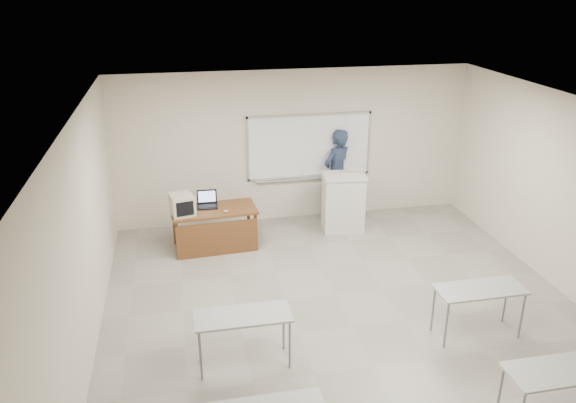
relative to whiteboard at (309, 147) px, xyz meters
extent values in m
cube|color=gray|center=(-0.30, -3.97, -1.49)|extent=(7.00, 8.00, 0.01)
cube|color=white|center=(0.00, 0.00, 0.02)|extent=(2.40, 0.03, 1.20)
cube|color=#B7BABC|center=(0.00, 0.00, 0.64)|extent=(2.48, 0.04, 0.04)
cube|color=#B7BABC|center=(0.00, 0.00, -0.60)|extent=(2.48, 0.04, 0.04)
cube|color=#B7BABC|center=(-1.22, 0.00, 0.02)|extent=(0.04, 0.04, 1.28)
cube|color=#B7BABC|center=(1.22, 0.00, 0.02)|extent=(0.04, 0.04, 1.28)
cube|color=#B7BABC|center=(0.00, -0.05, -0.64)|extent=(2.16, 0.07, 0.02)
cube|color=gray|center=(-1.90, -4.47, -0.77)|extent=(1.20, 0.50, 0.03)
cylinder|color=slate|center=(-2.45, -4.67, -1.13)|extent=(0.03, 0.03, 0.70)
cylinder|color=slate|center=(-1.35, -4.67, -1.13)|extent=(0.03, 0.03, 0.70)
cylinder|color=slate|center=(-2.45, -4.27, -1.13)|extent=(0.03, 0.03, 0.70)
cylinder|color=slate|center=(-1.35, -4.27, -1.13)|extent=(0.03, 0.03, 0.70)
cube|color=gray|center=(1.30, -4.47, -0.77)|extent=(1.20, 0.50, 0.03)
cylinder|color=slate|center=(0.75, -4.67, -1.13)|extent=(0.03, 0.03, 0.70)
cylinder|color=slate|center=(1.85, -4.67, -1.13)|extent=(0.03, 0.03, 0.70)
cylinder|color=slate|center=(0.75, -4.27, -1.13)|extent=(0.03, 0.03, 0.70)
cylinder|color=slate|center=(1.85, -4.27, -1.13)|extent=(0.03, 0.03, 0.70)
cube|color=gray|center=(1.30, -6.17, -0.77)|extent=(1.20, 0.50, 0.03)
cylinder|color=slate|center=(0.75, -5.97, -1.13)|extent=(0.03, 0.03, 0.70)
cube|color=#602B1C|center=(-2.00, -1.04, -0.75)|extent=(1.51, 0.75, 0.04)
cube|color=#602B1C|center=(-2.00, -1.40, -1.17)|extent=(1.43, 0.03, 0.63)
cylinder|color=#482D14|center=(-2.69, -1.36, -1.13)|extent=(0.06, 0.06, 0.71)
cylinder|color=#482D14|center=(-1.30, -1.36, -1.13)|extent=(0.06, 0.06, 0.71)
cylinder|color=#482D14|center=(-2.69, -0.73, -1.13)|extent=(0.06, 0.06, 0.71)
cylinder|color=#482D14|center=(-1.30, -0.73, -1.13)|extent=(0.06, 0.06, 0.71)
cube|color=silver|center=(0.50, -0.77, -0.94)|extent=(0.76, 0.54, 1.08)
cube|color=silver|center=(0.50, -0.77, -0.38)|extent=(0.80, 0.58, 0.04)
cube|color=#B4AB93|center=(-2.55, -1.14, -0.55)|extent=(0.37, 0.39, 0.36)
cube|color=#B4AB93|center=(-2.55, -1.36, -0.55)|extent=(0.39, 0.04, 0.37)
cube|color=black|center=(-2.55, -1.38, -0.55)|extent=(0.30, 0.01, 0.26)
cube|color=black|center=(-2.10, -0.94, -0.72)|extent=(0.36, 0.26, 0.02)
cube|color=black|center=(-2.10, -0.95, -0.71)|extent=(0.30, 0.15, 0.01)
cube|color=black|center=(-2.10, -0.78, -0.59)|extent=(0.36, 0.08, 0.25)
cube|color=#A5C1F8|center=(-2.10, -0.79, -0.58)|extent=(0.31, 0.05, 0.19)
ellipsoid|color=#9A9CA0|center=(-1.80, -1.24, -0.71)|extent=(0.10, 0.07, 0.04)
cube|color=#B4AB93|center=(0.65, -0.69, -0.34)|extent=(0.43, 0.21, 0.02)
imported|color=black|center=(0.56, -0.07, -0.57)|extent=(0.80, 0.71, 1.82)
camera|label=1|loc=(-2.52, -10.35, 3.13)|focal=35.00mm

